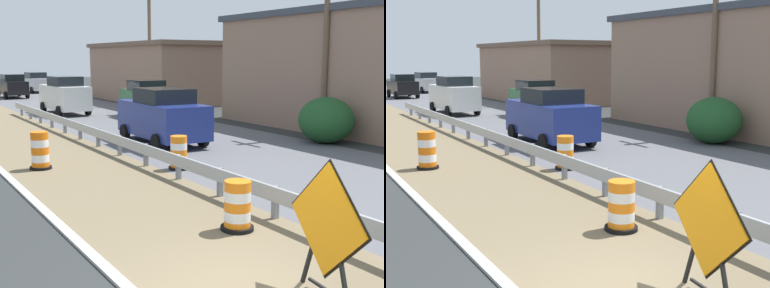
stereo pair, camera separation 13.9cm
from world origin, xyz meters
The scene contains 16 objects.
median_dirt_strip centered at (0.85, 0.00, 0.00)m, with size 4.09×120.00×0.01m, color #706047.
guardrail_median centered at (2.66, 1.55, 0.52)m, with size 0.18×48.96×0.71m.
warning_sign_diamond centered at (0.98, -0.52, 1.06)m, with size 0.28×1.71×2.00m.
traffic_barrel_nearest centered at (1.62, 2.40, 0.44)m, with size 0.66×0.66×0.99m.
traffic_barrel_close centered at (3.38, 7.77, 0.46)m, with size 0.63×0.63×1.02m.
traffic_barrel_mid centered at (-0.19, 9.96, 0.52)m, with size 0.66×0.66×1.14m.
car_lead_near_lane centered at (5.17, 24.57, 1.12)m, with size 2.02×4.58×2.25m.
car_trailing_near_lane centered at (8.64, 20.51, 1.04)m, with size 2.14×4.12×2.09m.
car_lead_far_lane centered at (5.20, 38.89, 0.98)m, with size 2.02×4.11×1.97m.
car_mid_far_lane centered at (8.67, 44.67, 0.97)m, with size 2.13×4.56×1.93m.
car_trailing_far_lane centered at (5.18, 12.19, 1.09)m, with size 2.27×4.67×2.17m.
roadside_shop_near centered at (15.23, 11.00, 2.78)m, with size 6.84×14.28×5.53m.
roadside_shop_far centered at (15.37, 29.81, 2.23)m, with size 8.90×13.38×4.45m.
utility_pole_near centered at (11.84, 10.20, 3.84)m, with size 0.24×1.80×7.37m.
utility_pole_mid centered at (12.04, 26.92, 4.45)m, with size 0.24×1.80×8.58m.
bush_roadside centered at (10.72, 8.93, 0.91)m, with size 2.16×2.16×1.81m, color #1E4C23.
Camera 2 is at (-3.98, -5.37, 3.34)m, focal length 47.58 mm.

